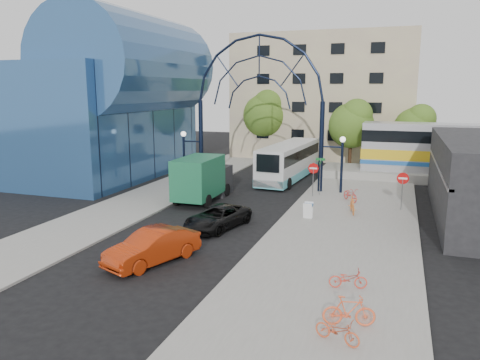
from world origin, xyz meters
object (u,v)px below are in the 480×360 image
at_px(stop_sign, 313,171).
at_px(bike_far_c, 337,330).
at_px(gateway_arch, 259,81).
at_px(tree_north_a, 353,123).
at_px(green_truck, 203,178).
at_px(bike_far_b, 349,311).
at_px(do_not_enter_sign, 403,182).
at_px(red_sedan, 153,247).
at_px(bike_near_b, 352,205).
at_px(tree_north_c, 416,126).
at_px(bike_near_a, 350,194).
at_px(city_bus, 289,161).
at_px(tree_north_b, 266,113).
at_px(bike_far_a, 348,279).
at_px(sandwich_board, 308,208).
at_px(street_name_sign, 320,168).
at_px(black_suv, 218,217).

height_order(stop_sign, bike_far_c, stop_sign).
xyz_separation_m(gateway_arch, tree_north_a, (6.12, 11.93, -3.95)).
xyz_separation_m(green_truck, bike_far_b, (11.94, -15.42, -0.97)).
bearing_deg(bike_far_c, gateway_arch, 41.71).
bearing_deg(do_not_enter_sign, bike_far_b, -95.44).
height_order(red_sedan, bike_near_b, red_sedan).
xyz_separation_m(tree_north_c, bike_near_a, (-4.54, -16.52, -3.68)).
relative_size(city_bus, bike_near_b, 6.41).
distance_m(tree_north_a, tree_north_b, 10.79).
xyz_separation_m(bike_far_b, bike_far_c, (-0.23, -1.18, -0.13)).
xyz_separation_m(do_not_enter_sign, tree_north_c, (1.12, 17.93, 2.30)).
relative_size(stop_sign, bike_far_b, 1.41).
relative_size(tree_north_c, bike_far_a, 4.30).
bearing_deg(sandwich_board, bike_far_c, -75.57).
bearing_deg(street_name_sign, bike_near_b, -58.21).
distance_m(black_suv, bike_far_a, 10.26).
distance_m(sandwich_board, tree_north_a, 20.33).
bearing_deg(red_sedan, bike_far_c, -4.91).
height_order(tree_north_a, bike_far_a, tree_north_a).
bearing_deg(bike_near_b, gateway_arch, 130.29).
bearing_deg(tree_north_a, gateway_arch, -117.17).
relative_size(red_sedan, bike_near_b, 2.60).
bearing_deg(city_bus, red_sedan, -89.59).
xyz_separation_m(gateway_arch, green_truck, (-2.54, -5.34, -6.94)).
height_order(stop_sign, black_suv, stop_sign).
height_order(green_truck, bike_far_c, green_truck).
height_order(do_not_enter_sign, tree_north_c, tree_north_c).
bearing_deg(gateway_arch, bike_near_b, -36.70).
xyz_separation_m(street_name_sign, bike_near_a, (2.38, -1.20, -1.53)).
xyz_separation_m(street_name_sign, red_sedan, (-5.05, -16.07, -1.35)).
xyz_separation_m(black_suv, bike_far_b, (8.44, -9.38, 0.00)).
xyz_separation_m(gateway_arch, street_name_sign, (5.20, -1.40, -6.43)).
distance_m(red_sedan, bike_far_b, 9.82).
relative_size(sandwich_board, tree_north_a, 0.14).
distance_m(sandwich_board, bike_near_a, 5.78).
bearing_deg(do_not_enter_sign, tree_north_b, 126.74).
bearing_deg(tree_north_a, bike_far_a, -84.35).
bearing_deg(bike_near_b, green_truck, 163.40).
bearing_deg(red_sedan, black_suv, 103.83).
distance_m(stop_sign, green_truck, 8.07).
height_order(stop_sign, bike_near_b, stop_sign).
height_order(gateway_arch, bike_far_c, gateway_arch).
relative_size(bike_near_a, bike_far_c, 1.19).
relative_size(gateway_arch, city_bus, 1.17).
bearing_deg(do_not_enter_sign, red_sedan, -128.84).
relative_size(gateway_arch, street_name_sign, 4.87).
xyz_separation_m(bike_near_a, bike_near_b, (0.47, -3.40, 0.07)).
bearing_deg(tree_north_a, red_sedan, -101.48).
xyz_separation_m(do_not_enter_sign, red_sedan, (-10.85, -13.47, -1.20)).
bearing_deg(bike_far_b, bike_far_c, 155.23).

